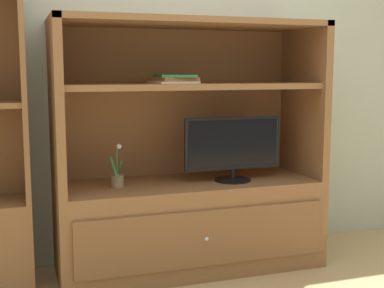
{
  "coord_description": "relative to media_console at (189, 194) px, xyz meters",
  "views": [
    {
      "loc": [
        -1.05,
        -2.77,
        1.28
      ],
      "look_at": [
        0.0,
        0.35,
        0.82
      ],
      "focal_mm": 49.5,
      "sensor_mm": 36.0,
      "label": 1
    }
  ],
  "objects": [
    {
      "name": "potted_plant",
      "position": [
        -0.47,
        -0.02,
        0.14
      ],
      "size": [
        0.08,
        0.1,
        0.26
      ],
      "color": "#8C7251",
      "rests_on": "media_console"
    },
    {
      "name": "tv_monitor",
      "position": [
        0.27,
        -0.08,
        0.3
      ],
      "size": [
        0.65,
        0.23,
        0.41
      ],
      "color": "black",
      "rests_on": "media_console"
    },
    {
      "name": "magazine_stack",
      "position": [
        -0.1,
        -0.01,
        0.74
      ],
      "size": [
        0.26,
        0.34,
        0.05
      ],
      "color": "silver",
      "rests_on": "media_console"
    },
    {
      "name": "painted_rear_wall",
      "position": [
        0.0,
        0.34,
        0.92
      ],
      "size": [
        6.0,
        0.1,
        2.8
      ],
      "primitive_type": "cube",
      "color": "#ADB29E",
      "rests_on": "ground_plane"
    },
    {
      "name": "media_console",
      "position": [
        0.0,
        0.0,
        0.0
      ],
      "size": [
        1.69,
        0.63,
        1.59
      ],
      "color": "brown",
      "rests_on": "ground_plane"
    }
  ]
}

